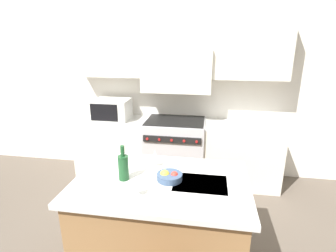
{
  "coord_description": "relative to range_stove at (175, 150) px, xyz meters",
  "views": [
    {
      "loc": [
        0.49,
        -1.89,
        2.04
      ],
      "look_at": [
        0.06,
        0.76,
        1.18
      ],
      "focal_mm": 28.0,
      "sensor_mm": 36.0,
      "label": 1
    }
  ],
  "objects": [
    {
      "name": "back_counter",
      "position": [
        0.0,
        0.02,
        -0.02
      ],
      "size": [
        3.04,
        0.62,
        0.91
      ],
      "color": "silver",
      "rests_on": "ground_plane"
    },
    {
      "name": "back_cabinetry",
      "position": [
        0.0,
        0.28,
        1.1
      ],
      "size": [
        10.0,
        0.46,
        2.7
      ],
      "color": "silver",
      "rests_on": "ground_plane"
    },
    {
      "name": "fruit_bowl",
      "position": [
        0.18,
        -1.71,
        0.49
      ],
      "size": [
        0.22,
        0.22,
        0.09
      ],
      "color": "#384C6B",
      "rests_on": "kitchen_island"
    },
    {
      "name": "wine_bottle",
      "position": [
        -0.2,
        -1.76,
        0.57
      ],
      "size": [
        0.09,
        0.09,
        0.31
      ],
      "color": "#194723",
      "rests_on": "kitchen_island"
    },
    {
      "name": "kitchen_island",
      "position": [
        0.11,
        -1.72,
        -0.01
      ],
      "size": [
        1.47,
        0.97,
        0.93
      ],
      "color": "olive",
      "rests_on": "ground_plane"
    },
    {
      "name": "wine_glass_far",
      "position": [
        0.01,
        -1.49,
        0.57
      ],
      "size": [
        0.07,
        0.07,
        0.16
      ],
      "color": "white",
      "rests_on": "kitchen_island"
    },
    {
      "name": "microwave",
      "position": [
        -0.97,
        0.02,
        0.59
      ],
      "size": [
        0.53,
        0.41,
        0.31
      ],
      "color": "silver",
      "rests_on": "back_counter"
    },
    {
      "name": "range_stove",
      "position": [
        0.0,
        0.0,
        0.0
      ],
      "size": [
        0.88,
        0.7,
        0.95
      ],
      "color": "#B7B7BC",
      "rests_on": "ground_plane"
    },
    {
      "name": "wine_glass_near",
      "position": [
        -0.02,
        -1.99,
        0.57
      ],
      "size": [
        0.07,
        0.07,
        0.16
      ],
      "color": "white",
      "rests_on": "kitchen_island"
    }
  ]
}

